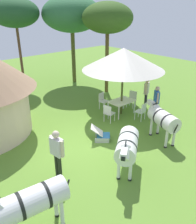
{
  "coord_description": "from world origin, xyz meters",
  "views": [
    {
      "loc": [
        -5.21,
        -6.76,
        5.37
      ],
      "look_at": [
        1.19,
        0.34,
        1.0
      ],
      "focal_mm": 38.46,
      "sensor_mm": 36.0,
      "label": 1
    }
  ],
  "objects_px": {
    "zebra_by_umbrella": "(163,119)",
    "standing_watcher": "(57,150)",
    "guest_beside_umbrella": "(147,90)",
    "patio_dining_table": "(121,102)",
    "patio_chair_near_hut": "(103,100)",
    "acacia_tree_far_lawn": "(72,14)",
    "shade_umbrella": "(123,59)",
    "zebra_toward_hut": "(30,202)",
    "patio_chair_near_lawn": "(142,110)",
    "acacia_tree_right_background": "(108,18)",
    "guest_behind_table": "(156,99)",
    "acacia_tree_left_background": "(15,13)",
    "striped_lounge_chair": "(101,134)",
    "patio_chair_west_end": "(108,112)",
    "zebra_nearest_camera": "(127,146)",
    "patio_chair_east_end": "(132,98)"
  },
  "relations": [
    {
      "from": "patio_chair_west_end",
      "to": "zebra_nearest_camera",
      "type": "distance_m",
      "value": 3.77
    },
    {
      "from": "zebra_toward_hut",
      "to": "patio_chair_west_end",
      "type": "bearing_deg",
      "value": -53.01
    },
    {
      "from": "patio_chair_near_hut",
      "to": "guest_behind_table",
      "type": "bearing_deg",
      "value": 103.64
    },
    {
      "from": "striped_lounge_chair",
      "to": "shade_umbrella",
      "type": "bearing_deg",
      "value": 158.68
    },
    {
      "from": "patio_chair_near_lawn",
      "to": "acacia_tree_far_lawn",
      "type": "relative_size",
      "value": 0.15
    },
    {
      "from": "patio_chair_near_hut",
      "to": "standing_watcher",
      "type": "height_order",
      "value": "standing_watcher"
    },
    {
      "from": "patio_chair_east_end",
      "to": "acacia_tree_left_background",
      "type": "bearing_deg",
      "value": 7.5
    },
    {
      "from": "zebra_by_umbrella",
      "to": "acacia_tree_left_background",
      "type": "xyz_separation_m",
      "value": [
        -0.98,
        10.7,
        3.79
      ]
    },
    {
      "from": "patio_dining_table",
      "to": "zebra_toward_hut",
      "type": "xyz_separation_m",
      "value": [
        -6.94,
        -3.47,
        0.39
      ]
    },
    {
      "from": "standing_watcher",
      "to": "zebra_by_umbrella",
      "type": "height_order",
      "value": "standing_watcher"
    },
    {
      "from": "patio_dining_table",
      "to": "zebra_nearest_camera",
      "type": "xyz_separation_m",
      "value": [
        -3.31,
        -3.3,
        0.32
      ]
    },
    {
      "from": "standing_watcher",
      "to": "acacia_tree_left_background",
      "type": "xyz_separation_m",
      "value": [
        3.61,
        9.79,
        3.73
      ]
    },
    {
      "from": "guest_beside_umbrella",
      "to": "patio_dining_table",
      "type": "bearing_deg",
      "value": 139.57
    },
    {
      "from": "patio_chair_west_end",
      "to": "striped_lounge_chair",
      "type": "height_order",
      "value": "patio_chair_west_end"
    },
    {
      "from": "patio_chair_west_end",
      "to": "standing_watcher",
      "type": "height_order",
      "value": "standing_watcher"
    },
    {
      "from": "zebra_by_umbrella",
      "to": "standing_watcher",
      "type": "bearing_deg",
      "value": -170.85
    },
    {
      "from": "shade_umbrella",
      "to": "zebra_toward_hut",
      "type": "height_order",
      "value": "shade_umbrella"
    },
    {
      "from": "shade_umbrella",
      "to": "patio_dining_table",
      "type": "relative_size",
      "value": 3.06
    },
    {
      "from": "patio_chair_near_hut",
      "to": "striped_lounge_chair",
      "type": "distance_m",
      "value": 3.36
    },
    {
      "from": "patio_dining_table",
      "to": "acacia_tree_right_background",
      "type": "bearing_deg",
      "value": 58.63
    },
    {
      "from": "patio_chair_near_lawn",
      "to": "acacia_tree_right_background",
      "type": "relative_size",
      "value": 0.16
    },
    {
      "from": "patio_dining_table",
      "to": "shade_umbrella",
      "type": "bearing_deg",
      "value": 14.04
    },
    {
      "from": "shade_umbrella",
      "to": "acacia_tree_left_background",
      "type": "xyz_separation_m",
      "value": [
        -1.64,
        7.77,
        1.88
      ]
    },
    {
      "from": "guest_behind_table",
      "to": "acacia_tree_right_background",
      "type": "height_order",
      "value": "acacia_tree_right_background"
    },
    {
      "from": "patio_chair_near_hut",
      "to": "patio_chair_near_lawn",
      "type": "bearing_deg",
      "value": 89.51
    },
    {
      "from": "patio_dining_table",
      "to": "standing_watcher",
      "type": "distance_m",
      "value": 5.64
    },
    {
      "from": "patio_dining_table",
      "to": "acacia_tree_far_lawn",
      "type": "relative_size",
      "value": 0.22
    },
    {
      "from": "shade_umbrella",
      "to": "zebra_toward_hut",
      "type": "relative_size",
      "value": 1.7
    },
    {
      "from": "patio_chair_near_hut",
      "to": "zebra_nearest_camera",
      "type": "relative_size",
      "value": 0.47
    },
    {
      "from": "patio_chair_near_hut",
      "to": "zebra_by_umbrella",
      "type": "height_order",
      "value": "zebra_by_umbrella"
    },
    {
      "from": "patio_chair_near_lawn",
      "to": "patio_chair_west_end",
      "type": "bearing_deg",
      "value": 135.37
    },
    {
      "from": "guest_behind_table",
      "to": "acacia_tree_right_background",
      "type": "relative_size",
      "value": 0.3
    },
    {
      "from": "acacia_tree_far_lawn",
      "to": "acacia_tree_left_background",
      "type": "distance_m",
      "value": 3.6
    },
    {
      "from": "patio_dining_table",
      "to": "standing_watcher",
      "type": "height_order",
      "value": "standing_watcher"
    },
    {
      "from": "patio_chair_east_end",
      "to": "striped_lounge_chair",
      "type": "bearing_deg",
      "value": 98.69
    },
    {
      "from": "patio_dining_table",
      "to": "zebra_by_umbrella",
      "type": "bearing_deg",
      "value": -102.79
    },
    {
      "from": "patio_chair_east_end",
      "to": "zebra_toward_hut",
      "type": "distance_m",
      "value": 8.94
    },
    {
      "from": "standing_watcher",
      "to": "striped_lounge_chair",
      "type": "xyz_separation_m",
      "value": [
        2.67,
        0.81,
        -0.8
      ]
    },
    {
      "from": "patio_dining_table",
      "to": "guest_behind_table",
      "type": "relative_size",
      "value": 0.79
    },
    {
      "from": "guest_behind_table",
      "to": "standing_watcher",
      "type": "height_order",
      "value": "standing_watcher"
    },
    {
      "from": "patio_dining_table",
      "to": "patio_chair_near_hut",
      "type": "relative_size",
      "value": 1.46
    },
    {
      "from": "guest_beside_umbrella",
      "to": "acacia_tree_right_background",
      "type": "bearing_deg",
      "value": 57.93
    },
    {
      "from": "zebra_nearest_camera",
      "to": "acacia_tree_far_lawn",
      "type": "height_order",
      "value": "acacia_tree_far_lawn"
    },
    {
      "from": "zebra_by_umbrella",
      "to": "acacia_tree_far_lawn",
      "type": "relative_size",
      "value": 0.34
    },
    {
      "from": "acacia_tree_far_lawn",
      "to": "acacia_tree_left_background",
      "type": "xyz_separation_m",
      "value": [
        -3.25,
        1.54,
        0.12
      ]
    },
    {
      "from": "standing_watcher",
      "to": "zebra_toward_hut",
      "type": "height_order",
      "value": "standing_watcher"
    },
    {
      "from": "patio_chair_near_lawn",
      "to": "zebra_by_umbrella",
      "type": "relative_size",
      "value": 0.45
    },
    {
      "from": "patio_chair_near_hut",
      "to": "guest_beside_umbrella",
      "type": "distance_m",
      "value": 2.42
    },
    {
      "from": "patio_chair_near_hut",
      "to": "acacia_tree_far_lawn",
      "type": "height_order",
      "value": "acacia_tree_far_lawn"
    },
    {
      "from": "patio_chair_near_hut",
      "to": "patio_chair_near_lawn",
      "type": "relative_size",
      "value": 1.0
    }
  ]
}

